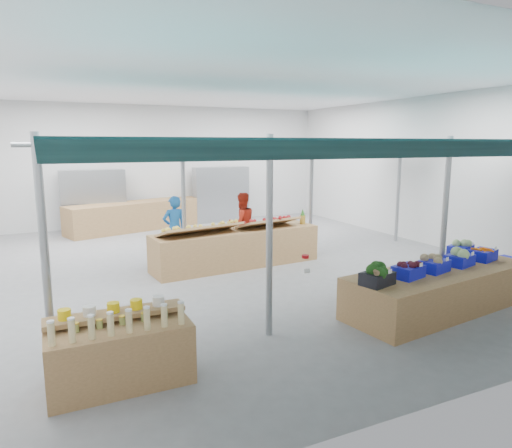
# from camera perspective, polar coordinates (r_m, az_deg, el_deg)

# --- Properties ---
(floor) EXTENTS (13.00, 13.00, 0.00)m
(floor) POSITION_cam_1_polar(r_m,az_deg,el_deg) (10.99, -3.05, -5.12)
(floor) COLOR slate
(floor) RESTS_ON ground
(hall) EXTENTS (13.00, 13.00, 13.00)m
(hall) POSITION_cam_1_polar(r_m,az_deg,el_deg) (11.96, -5.78, 8.90)
(hall) COLOR silver
(hall) RESTS_ON ground
(pole_grid) EXTENTS (10.00, 4.60, 3.00)m
(pole_grid) POSITION_cam_1_polar(r_m,az_deg,el_deg) (9.42, 5.09, 3.55)
(pole_grid) COLOR gray
(pole_grid) RESTS_ON floor
(awnings) EXTENTS (9.50, 7.08, 0.30)m
(awnings) POSITION_cam_1_polar(r_m,az_deg,el_deg) (9.37, 5.18, 9.45)
(awnings) COLOR black
(awnings) RESTS_ON pole_grid
(back_shelving_left) EXTENTS (2.00, 0.50, 2.00)m
(back_shelving_left) POSITION_cam_1_polar(r_m,az_deg,el_deg) (16.03, -19.64, 2.73)
(back_shelving_left) COLOR #B23F33
(back_shelving_left) RESTS_ON floor
(back_shelving_right) EXTENTS (2.00, 0.50, 2.00)m
(back_shelving_right) POSITION_cam_1_polar(r_m,az_deg,el_deg) (17.04, -4.39, 3.68)
(back_shelving_right) COLOR #B23F33
(back_shelving_right) RESTS_ON floor
(bottle_shelf) EXTENTS (1.66, 1.04, 1.02)m
(bottle_shelf) POSITION_cam_1_polar(r_m,az_deg,el_deg) (5.91, -16.64, -14.98)
(bottle_shelf) COLOR olive
(bottle_shelf) RESTS_ON floor
(veg_counter) EXTENTS (3.82, 1.71, 0.72)m
(veg_counter) POSITION_cam_1_polar(r_m,az_deg,el_deg) (8.63, 22.00, -7.61)
(veg_counter) COLOR olive
(veg_counter) RESTS_ON floor
(fruit_counter) EXTENTS (4.11, 1.33, 0.87)m
(fruit_counter) POSITION_cam_1_polar(r_m,az_deg,el_deg) (10.80, -2.41, -3.02)
(fruit_counter) COLOR olive
(fruit_counter) RESTS_ON floor
(far_counter) EXTENTS (5.32, 2.53, 0.94)m
(far_counter) POSITION_cam_1_polar(r_m,az_deg,el_deg) (16.03, -13.75, 1.12)
(far_counter) COLOR olive
(far_counter) RESTS_ON floor
(crate_stack) EXTENTS (0.56, 0.40, 0.64)m
(crate_stack) POSITION_cam_1_polar(r_m,az_deg,el_deg) (10.33, 28.48, -5.48)
(crate_stack) COLOR #1117BD
(crate_stack) RESTS_ON floor
(vendor_left) EXTENTS (0.62, 0.44, 1.62)m
(vendor_left) POSITION_cam_1_polar(r_m,az_deg,el_deg) (11.37, -10.16, -0.58)
(vendor_left) COLOR #18589E
(vendor_left) RESTS_ON floor
(vendor_right) EXTENTS (0.84, 0.68, 1.62)m
(vendor_right) POSITION_cam_1_polar(r_m,az_deg,el_deg) (11.94, -1.79, 0.08)
(vendor_right) COLOR #A72414
(vendor_right) RESTS_ON floor
(crate_broccoli) EXTENTS (0.57, 0.47, 0.35)m
(crate_broccoli) POSITION_cam_1_polar(r_m,az_deg,el_deg) (7.29, 14.94, -6.16)
(crate_broccoli) COLOR black
(crate_broccoli) RESTS_ON veg_counter
(crate_beets) EXTENTS (0.57, 0.47, 0.29)m
(crate_beets) POSITION_cam_1_polar(r_m,az_deg,el_deg) (7.83, 18.50, -5.43)
(crate_beets) COLOR #1117BD
(crate_beets) RESTS_ON veg_counter
(crate_celeriac) EXTENTS (0.57, 0.47, 0.31)m
(crate_celeriac) POSITION_cam_1_polar(r_m,az_deg,el_deg) (8.34, 21.40, -4.59)
(crate_celeriac) COLOR #1117BD
(crate_celeriac) RESTS_ON veg_counter
(crate_cabbage) EXTENTS (0.57, 0.47, 0.35)m
(crate_cabbage) POSITION_cam_1_polar(r_m,az_deg,el_deg) (8.91, 24.14, -3.77)
(crate_cabbage) COLOR #1117BD
(crate_cabbage) RESTS_ON veg_counter
(crate_carrots) EXTENTS (0.57, 0.47, 0.29)m
(crate_carrots) POSITION_cam_1_polar(r_m,az_deg,el_deg) (9.52, 26.51, -3.41)
(crate_carrots) COLOR #1117BD
(crate_carrots) RESTS_ON veg_counter
(sparrow) EXTENTS (0.12, 0.09, 0.11)m
(sparrow) POSITION_cam_1_polar(r_m,az_deg,el_deg) (7.07, 14.81, -5.91)
(sparrow) COLOR brown
(sparrow) RESTS_ON crate_broccoli
(pole_ribbon) EXTENTS (0.12, 0.12, 0.28)m
(pole_ribbon) POSITION_cam_1_polar(r_m,az_deg,el_deg) (7.28, 6.21, -4.24)
(pole_ribbon) COLOR #AE0B0F
(pole_ribbon) RESTS_ON pole_grid
(apple_heap_yellow) EXTENTS (2.00, 1.03, 0.27)m
(apple_heap_yellow) POSITION_cam_1_polar(r_m,az_deg,el_deg) (10.19, -6.98, -0.44)
(apple_heap_yellow) COLOR #997247
(apple_heap_yellow) RESTS_ON fruit_counter
(apple_heap_red) EXTENTS (1.60, 0.96, 0.27)m
(apple_heap_red) POSITION_cam_1_polar(r_m,az_deg,el_deg) (11.00, 1.57, 0.40)
(apple_heap_red) COLOR #997247
(apple_heap_red) RESTS_ON fruit_counter
(pineapple) EXTENTS (0.14, 0.14, 0.39)m
(pineapple) POSITION_cam_1_polar(r_m,az_deg,el_deg) (11.55, 5.84, 0.90)
(pineapple) COLOR #8C6019
(pineapple) RESTS_ON fruit_counter
(crate_extra) EXTENTS (0.59, 0.50, 0.32)m
(crate_extra) POSITION_cam_1_polar(r_m,az_deg,el_deg) (9.75, 24.21, -2.72)
(crate_extra) COLOR #1117BD
(crate_extra) RESTS_ON veg_counter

